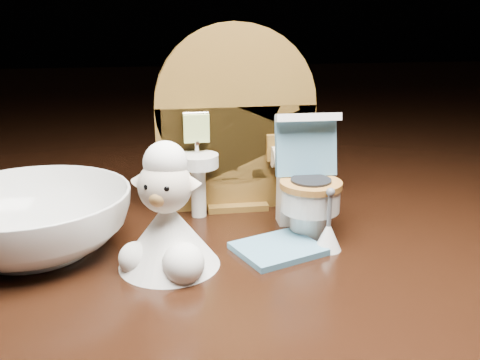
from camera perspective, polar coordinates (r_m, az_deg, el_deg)
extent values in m
cube|color=#33180C|center=(0.42, 0.95, -12.26)|extent=(2.50, 2.50, 0.10)
cube|color=brown|center=(0.44, -0.45, 2.48)|extent=(0.13, 0.02, 0.09)
cylinder|color=brown|center=(0.43, -0.47, 7.97)|extent=(0.13, 0.02, 0.13)
cube|color=brown|center=(0.46, -0.44, -2.45)|extent=(0.05, 0.04, 0.01)
cylinder|color=white|center=(0.43, -4.45, -1.06)|extent=(0.01, 0.01, 0.04)
cylinder|color=white|center=(0.42, -4.50, 2.06)|extent=(0.03, 0.03, 0.01)
cylinder|color=silver|center=(0.42, -4.64, 3.68)|extent=(0.00, 0.00, 0.01)
cube|color=#BFD576|center=(0.42, -4.68, 5.53)|extent=(0.02, 0.01, 0.02)
cube|color=brown|center=(0.44, 4.41, 3.46)|extent=(0.02, 0.01, 0.02)
cylinder|color=beige|center=(0.43, 4.58, 2.50)|extent=(0.02, 0.02, 0.02)
cylinder|color=white|center=(0.40, 7.28, -4.38)|extent=(0.03, 0.03, 0.02)
cylinder|color=white|center=(0.39, 7.51, -1.96)|extent=(0.04, 0.04, 0.02)
cylinder|color=#A26729|center=(0.39, 7.57, -0.47)|extent=(0.04, 0.04, 0.00)
cube|color=white|center=(0.42, 6.55, -1.01)|extent=(0.04, 0.02, 0.05)
cube|color=teal|center=(0.40, 7.03, 3.68)|extent=(0.05, 0.02, 0.05)
cube|color=white|center=(0.39, 7.32, 6.66)|extent=(0.05, 0.01, 0.01)
cylinder|color=#A5BE2A|center=(0.41, 8.10, 3.54)|extent=(0.01, 0.01, 0.01)
cube|color=teal|center=(0.37, 4.07, -7.32)|extent=(0.07, 0.06, 0.00)
cone|color=white|center=(0.38, 9.38, -5.87)|extent=(0.02, 0.02, 0.02)
cylinder|color=#59595B|center=(0.37, 9.53, -3.16)|extent=(0.00, 0.00, 0.02)
sphere|color=#59595B|center=(0.36, 9.63, -1.28)|extent=(0.01, 0.01, 0.01)
cone|color=white|center=(0.35, -7.65, -5.69)|extent=(0.07, 0.07, 0.04)
sphere|color=white|center=(0.33, -6.07, -8.85)|extent=(0.03, 0.03, 0.03)
sphere|color=white|center=(0.35, -11.05, -8.23)|extent=(0.02, 0.02, 0.02)
sphere|color=beige|center=(0.33, -8.01, -0.64)|extent=(0.03, 0.03, 0.03)
sphere|color=tan|center=(0.33, -8.71, -1.85)|extent=(0.01, 0.01, 0.01)
sphere|color=white|center=(0.33, -7.98, 1.82)|extent=(0.03, 0.03, 0.03)
cone|color=beige|center=(0.34, -10.35, 0.36)|extent=(0.02, 0.01, 0.02)
cone|color=beige|center=(0.33, -5.40, 0.02)|extent=(0.02, 0.01, 0.02)
sphere|color=black|center=(0.32, -9.87, -0.76)|extent=(0.00, 0.00, 0.00)
sphere|color=black|center=(0.32, -7.85, -0.91)|extent=(0.00, 0.00, 0.00)
imported|color=white|center=(0.39, -21.24, -4.16)|extent=(0.16, 0.16, 0.04)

